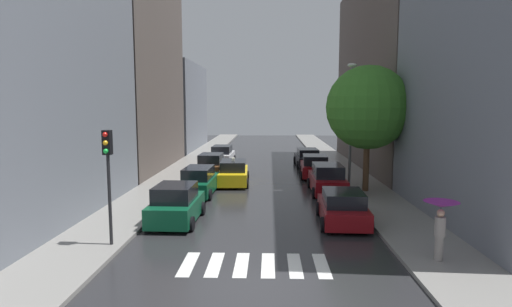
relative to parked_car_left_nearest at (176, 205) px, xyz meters
The scene contains 22 objects.
ground_plane 17.59m from the parked_car_left_nearest, 77.64° to the left, with size 28.00×72.00×0.04m, color #27272A.
sidewalk_left 17.40m from the parked_car_left_nearest, 99.06° to the left, with size 3.00×72.00×0.15m, color gray.
sidewalk_right 20.01m from the parked_car_left_nearest, 59.12° to the left, with size 3.00×72.00×0.15m, color gray.
crosswalk_stripes 6.29m from the parked_car_left_nearest, 52.89° to the right, with size 4.95×2.20×0.01m.
building_left_near 11.06m from the parked_car_left_nearest, behind, with size 6.00×16.00×18.38m, color slate.
building_left_mid 19.54m from the parked_car_left_nearest, 115.12° to the left, with size 6.00×14.63×20.75m, color #564C47.
building_left_far 32.15m from the parked_car_left_nearest, 103.12° to the left, with size 6.00×14.43×10.02m, color slate.
building_right_near 16.45m from the parked_car_left_nearest, ahead, with size 6.00×12.70×16.12m, color slate.
building_right_mid 24.03m from the parked_car_left_nearest, 49.91° to the left, with size 6.00×20.93×16.09m, color #564C47.
parked_car_left_nearest is the anchor object (origin of this frame).
parked_car_left_second 5.93m from the parked_car_left_nearest, 89.44° to the left, with size 2.09×4.67×1.68m.
parked_car_left_third 11.90m from the parked_car_left_nearest, 90.17° to the left, with size 2.11×4.07×1.76m.
parked_car_left_fourth 18.62m from the parked_car_left_nearest, 89.95° to the left, with size 2.12×4.31×1.69m.
parked_car_right_nearest 7.57m from the parked_car_left_nearest, ahead, with size 2.29×4.18×1.53m.
parked_car_right_second 10.18m from the parked_car_left_nearest, 40.32° to the left, with size 2.10×4.61×1.79m.
parked_car_right_third 14.34m from the parked_car_left_nearest, 57.99° to the left, with size 2.29×4.13×1.65m.
parked_car_right_fourth 19.31m from the parked_car_left_nearest, 66.92° to the left, with size 2.23×4.47×1.53m.
taxi_midroad 9.47m from the parked_car_left_nearest, 78.90° to the left, with size 2.21×4.64×1.81m.
pedestrian_foreground 11.06m from the parked_car_left_nearest, 25.28° to the right, with size 1.16×1.16×2.02m.
street_tree_right 12.87m from the parked_car_left_nearest, 33.52° to the left, with size 4.99×4.99×7.53m.
traffic_light_left_corner 4.60m from the parked_car_left_nearest, 115.75° to the right, with size 0.30×0.42×4.30m.
lamp_post_right 12.69m from the parked_car_left_nearest, 39.87° to the left, with size 0.60×0.28×7.73m.
Camera 1 is at (0.47, -11.67, 5.41)m, focal length 29.36 mm.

